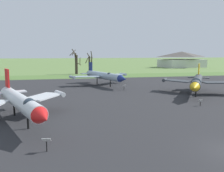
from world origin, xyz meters
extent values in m
cube|color=#28282B|center=(0.00, 18.95, 0.03)|extent=(93.97, 63.16, 0.05)
cube|color=#517336|center=(0.00, 56.53, 0.03)|extent=(153.97, 12.00, 0.06)
cylinder|color=silver|center=(-16.00, 11.05, 2.12)|extent=(6.21, 12.45, 1.48)
cone|color=red|center=(-13.25, 4.29, 2.12)|extent=(1.92, 2.14, 1.36)
cylinder|color=black|center=(-18.53, 17.27, 2.12)|extent=(1.27, 1.15, 1.04)
ellipsoid|color=#19232D|center=(-14.68, 7.81, 2.53)|extent=(1.00, 1.89, 0.94)
cube|color=silver|center=(-13.92, 14.03, 2.01)|extent=(4.51, 5.22, 0.14)
cylinder|color=silver|center=(-12.10, 15.69, 2.01)|extent=(1.41, 2.40, 0.55)
cube|color=red|center=(-18.19, 16.43, 3.96)|extent=(0.82, 1.68, 2.19)
cube|color=silver|center=(-17.07, 16.79, 2.23)|extent=(2.14, 1.94, 0.14)
cylinder|color=black|center=(-14.93, 8.43, 0.69)|extent=(0.20, 0.20, 1.38)
cylinder|color=black|center=(-17.06, 13.66, 0.69)|extent=(0.20, 0.20, 1.38)
cylinder|color=black|center=(-12.96, 2.82, 0.38)|extent=(0.08, 0.08, 0.77)
cube|color=white|center=(-12.96, 2.82, 0.92)|extent=(0.66, 0.39, 0.29)
cylinder|color=#33383D|center=(10.30, 22.11, 2.16)|extent=(8.51, 11.72, 1.51)
cone|color=yellow|center=(6.20, 15.98, 2.16)|extent=(2.09, 2.17, 1.39)
cylinder|color=black|center=(14.09, 27.81, 2.16)|extent=(1.34, 1.28, 1.06)
ellipsoid|color=#19232D|center=(8.48, 19.39, 2.58)|extent=(1.10, 2.08, 1.04)
cube|color=#33383D|center=(8.27, 24.86, 2.05)|extent=(4.93, 5.55, 0.14)
cube|color=#33383D|center=(13.61, 21.30, 2.05)|extent=(5.32, 3.56, 0.14)
cylinder|color=#33383D|center=(6.52, 26.64, 2.05)|extent=(1.81, 2.32, 0.56)
cube|color=yellow|center=(13.56, 27.00, 3.91)|extent=(1.20, 1.67, 1.99)
cube|color=#33383D|center=(12.61, 27.58, 2.28)|extent=(2.12, 2.06, 0.14)
cube|color=#33383D|center=(14.45, 26.36, 2.28)|extent=(2.12, 2.06, 0.14)
cylinder|color=black|center=(8.70, 19.72, 0.70)|extent=(0.20, 0.20, 1.41)
cylinder|color=black|center=(11.89, 24.51, 0.70)|extent=(0.20, 0.20, 1.41)
cylinder|color=black|center=(5.83, 13.82, 0.28)|extent=(0.08, 0.08, 0.56)
cube|color=white|center=(5.83, 13.82, 0.72)|extent=(0.49, 0.35, 0.32)
cylinder|color=#8EA3B2|center=(-3.23, 35.96, 2.12)|extent=(5.78, 12.54, 1.48)
cone|color=navy|center=(-0.69, 29.01, 2.12)|extent=(1.96, 2.34, 1.36)
cylinder|color=black|center=(-5.53, 42.26, 2.12)|extent=(1.25, 1.12, 1.04)
ellipsoid|color=#19232D|center=(-2.39, 33.68, 2.53)|extent=(0.94, 1.78, 0.89)
cube|color=#8EA3B2|center=(-6.95, 35.90, 2.01)|extent=(5.67, 2.54, 0.14)
cube|color=#8EA3B2|center=(-0.34, 38.31, 2.01)|extent=(5.55, 5.43, 0.14)
cylinder|color=#8EA3B2|center=(-9.76, 35.51, 2.01)|extent=(1.33, 2.41, 0.55)
cylinder|color=#8EA3B2|center=(2.06, 39.83, 2.01)|extent=(1.33, 2.41, 0.55)
cube|color=navy|center=(-5.25, 41.51, 3.83)|extent=(0.66, 1.40, 1.94)
cube|color=#8EA3B2|center=(-6.46, 40.87, 2.23)|extent=(2.45, 2.02, 0.14)
cube|color=#8EA3B2|center=(-3.92, 41.80, 2.23)|extent=(2.45, 2.02, 0.14)
cylinder|color=black|center=(-2.26, 33.32, 0.69)|extent=(0.20, 0.20, 1.38)
cylinder|color=black|center=(-4.20, 38.61, 0.69)|extent=(0.20, 0.20, 1.38)
cylinder|color=black|center=(-0.67, 28.37, 0.37)|extent=(0.08, 0.08, 0.75)
cube|color=white|center=(-0.67, 28.37, 0.91)|extent=(0.59, 0.29, 0.36)
cylinder|color=#42382D|center=(-7.33, 65.70, 3.40)|extent=(0.51, 0.51, 6.80)
cylinder|color=#42382D|center=(-8.10, 65.97, 6.90)|extent=(0.80, 1.76, 1.65)
cylinder|color=#42382D|center=(-7.62, 65.12, 6.37)|extent=(1.41, 0.86, 1.31)
cylinder|color=#42382D|center=(-8.23, 66.73, 6.93)|extent=(2.29, 2.04, 2.08)
cylinder|color=#42382D|center=(-7.83, 65.05, 7.10)|extent=(1.63, 1.34, 2.30)
cylinder|color=#42382D|center=(-6.96, 65.30, 3.12)|extent=(0.55, 0.55, 6.23)
cylinder|color=#42382D|center=(-5.97, 65.27, 4.19)|extent=(0.25, 2.14, 2.48)
cylinder|color=#42382D|center=(-7.55, 65.35, 6.23)|extent=(0.37, 1.38, 1.44)
cylinder|color=#42382D|center=(-6.45, 64.51, 3.43)|extent=(1.77, 1.26, 1.11)
cylinder|color=#42382D|center=(-3.12, 63.28, 2.89)|extent=(0.56, 0.56, 5.79)
cylinder|color=#42382D|center=(-3.34, 62.77, 6.06)|extent=(1.31, 0.76, 1.66)
cylinder|color=#42382D|center=(-3.80, 63.80, 4.57)|extent=(1.37, 1.66, 1.95)
cylinder|color=#42382D|center=(-2.37, 63.14, 4.97)|extent=(0.61, 1.80, 2.28)
cylinder|color=#42382D|center=(-2.40, 63.02, 6.27)|extent=(0.86, 1.74, 2.48)
cylinder|color=#42382D|center=(-2.48, 63.13, 3.92)|extent=(0.51, 1.46, 1.74)
cube|color=beige|center=(45.00, 93.07, 1.87)|extent=(21.24, 16.02, 3.74)
pyramid|color=#4C4742|center=(45.00, 93.07, 6.26)|extent=(22.30, 16.82, 2.52)
camera|label=1|loc=(-11.74, -13.82, 6.95)|focal=38.37mm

